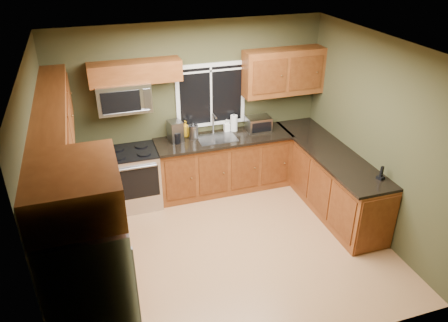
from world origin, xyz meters
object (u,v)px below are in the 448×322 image
range (134,178)px  toaster_oven (258,124)px  cordless_phone (381,175)px  microwave (124,97)px  coffee_maker (176,132)px  soap_bottle_b (227,125)px  kettle (193,131)px  refrigerator (94,294)px  soap_bottle_a (185,129)px  paper_towel_roll (234,123)px

range → toaster_oven: toaster_oven is taller
cordless_phone → microwave: bearing=146.7°
coffee_maker → soap_bottle_b: coffee_maker is taller
kettle → coffee_maker: bearing=-178.9°
refrigerator → microwave: size_ratio=2.37×
range → coffee_maker: coffee_maker is taller
toaster_oven → soap_bottle_a: bearing=172.8°
refrigerator → kettle: refrigerator is taller
refrigerator → cordless_phone: size_ratio=9.77×
range → soap_bottle_b: bearing=8.3°
kettle → paper_towel_roll: paper_towel_roll is taller
paper_towel_roll → soap_bottle_a: size_ratio=1.11×
toaster_oven → cordless_phone: toaster_oven is taller
coffee_maker → kettle: bearing=1.1°
kettle → toaster_oven: bearing=-2.1°
toaster_oven → soap_bottle_b: (-0.49, 0.15, -0.02)m
kettle → microwave: bearing=179.2°
paper_towel_roll → coffee_maker: bearing=-174.5°
paper_towel_roll → cordless_phone: (1.33, -2.07, -0.08)m
cordless_phone → soap_bottle_b: bearing=124.7°
range → coffee_maker: (0.72, 0.12, 0.62)m
range → microwave: microwave is taller
range → coffee_maker: size_ratio=2.89×
refrigerator → cordless_phone: 3.83m
range → soap_bottle_a: bearing=14.3°
cordless_phone → kettle: bearing=135.7°
microwave → paper_towel_roll: size_ratio=2.60×
coffee_maker → kettle: 0.28m
soap_bottle_a → kettle: bearing=-47.6°
range → soap_bottle_a: (0.90, 0.23, 0.60)m
kettle → soap_bottle_b: 0.60m
range → cordless_phone: size_ratio=5.09×
coffee_maker → cordless_phone: bearing=-40.5°
microwave → kettle: (1.00, -0.01, -0.67)m
toaster_oven → soap_bottle_b: size_ratio=1.94×
microwave → toaster_oven: (2.08, -0.05, -0.67)m
paper_towel_roll → toaster_oven: bearing=-18.8°
refrigerator → microwave: microwave is taller
soap_bottle_a → coffee_maker: bearing=-148.2°
toaster_oven → coffee_maker: (-1.36, 0.03, 0.03)m
refrigerator → range: (0.69, 2.77, -0.43)m
soap_bottle_b → kettle: bearing=-169.5°
microwave → cordless_phone: size_ratio=4.13×
kettle → cordless_phone: (2.03, -1.98, -0.07)m
paper_towel_roll → soap_bottle_b: 0.12m
toaster_oven → paper_towel_roll: (-0.38, 0.13, 0.01)m
microwave → refrigerator: bearing=-103.3°
microwave → paper_towel_roll: bearing=2.5°
kettle → soap_bottle_b: size_ratio=1.37×
microwave → cordless_phone: microwave is taller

